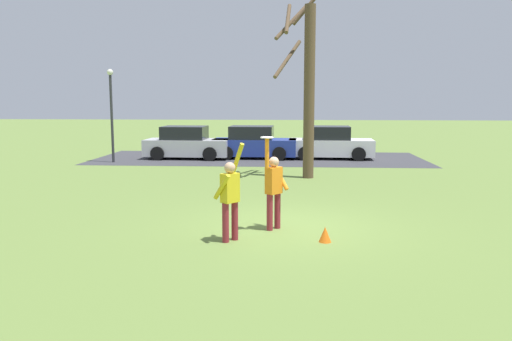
# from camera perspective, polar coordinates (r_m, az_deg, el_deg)

# --- Properties ---
(ground_plane) EXTENTS (120.00, 120.00, 0.00)m
(ground_plane) POSITION_cam_1_polar(r_m,az_deg,el_deg) (11.99, 3.54, -6.18)
(ground_plane) COLOR olive
(person_catcher) EXTENTS (0.54, 0.57, 2.08)m
(person_catcher) POSITION_cam_1_polar(r_m,az_deg,el_deg) (11.49, 1.98, -1.78)
(person_catcher) COLOR maroon
(person_catcher) RESTS_ON ground_plane
(person_defender) EXTENTS (0.64, 0.66, 2.05)m
(person_defender) POSITION_cam_1_polar(r_m,az_deg,el_deg) (10.55, -2.90, -2.68)
(person_defender) COLOR maroon
(person_defender) RESTS_ON ground_plane
(frisbee_disc) EXTENTS (0.29, 0.29, 0.02)m
(frisbee_disc) POSITION_cam_1_polar(r_m,az_deg,el_deg) (11.19, 1.23, 3.69)
(frisbee_disc) COLOR white
(frisbee_disc) RESTS_ON person_catcher
(parked_car_silver) EXTENTS (4.16, 2.15, 1.59)m
(parked_car_silver) POSITION_cam_1_polar(r_m,az_deg,el_deg) (25.53, -7.67, 2.96)
(parked_car_silver) COLOR #BCBCC1
(parked_car_silver) RESTS_ON ground_plane
(parked_car_blue) EXTENTS (4.16, 2.15, 1.59)m
(parked_car_blue) POSITION_cam_1_polar(r_m,az_deg,el_deg) (25.44, -0.24, 3.01)
(parked_car_blue) COLOR #233893
(parked_car_blue) RESTS_ON ground_plane
(parked_car_white) EXTENTS (4.16, 2.15, 1.59)m
(parked_car_white) POSITION_cam_1_polar(r_m,az_deg,el_deg) (25.53, 8.22, 2.95)
(parked_car_white) COLOR white
(parked_car_white) RESTS_ON ground_plane
(parking_strip) EXTENTS (16.02, 6.40, 0.01)m
(parking_strip) POSITION_cam_1_polar(r_m,az_deg,el_deg) (25.42, 0.32, 1.37)
(parking_strip) COLOR #38383D
(parking_strip) RESTS_ON ground_plane
(bare_tree_tall) EXTENTS (1.81, 2.11, 6.90)m
(bare_tree_tall) POSITION_cam_1_polar(r_m,az_deg,el_deg) (19.12, 5.67, 9.51)
(bare_tree_tall) COLOR brown
(bare_tree_tall) RESTS_ON ground_plane
(lamppost_by_lot) EXTENTS (0.28, 0.28, 4.26)m
(lamppost_by_lot) POSITION_cam_1_polar(r_m,az_deg,el_deg) (24.61, -15.75, 6.88)
(lamppost_by_lot) COLOR #2D2D33
(lamppost_by_lot) RESTS_ON ground_plane
(field_cone_orange) EXTENTS (0.26, 0.26, 0.32)m
(field_cone_orange) POSITION_cam_1_polar(r_m,az_deg,el_deg) (10.74, 7.67, -7.04)
(field_cone_orange) COLOR orange
(field_cone_orange) RESTS_ON ground_plane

